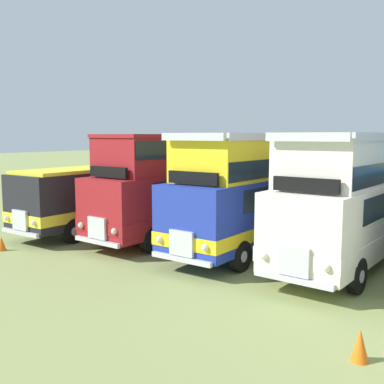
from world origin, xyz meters
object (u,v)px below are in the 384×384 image
(bus_second_in_row, at_px, (190,179))
(bus_fourth_in_row, at_px, (364,194))
(cone_far_end, at_px, (1,243))
(bus_first_in_row, at_px, (121,190))
(bus_third_in_row, at_px, (265,187))
(cone_mid_row, at_px, (360,345))

(bus_second_in_row, distance_m, bus_fourth_in_row, 7.65)
(bus_fourth_in_row, relative_size, cone_far_end, 19.98)
(bus_second_in_row, xyz_separation_m, bus_fourth_in_row, (7.65, -0.00, -0.11))
(bus_first_in_row, height_order, bus_third_in_row, bus_third_in_row)
(bus_first_in_row, distance_m, bus_fourth_in_row, 11.51)
(bus_first_in_row, bearing_deg, bus_fourth_in_row, 2.34)
(bus_fourth_in_row, bearing_deg, bus_second_in_row, 179.97)
(bus_second_in_row, bearing_deg, cone_mid_row, -39.53)
(bus_second_in_row, height_order, cone_mid_row, bus_second_in_row)
(bus_fourth_in_row, bearing_deg, bus_first_in_row, -177.66)
(bus_third_in_row, height_order, bus_fourth_in_row, same)
(bus_third_in_row, height_order, cone_far_end, bus_third_in_row)
(bus_first_in_row, relative_size, bus_second_in_row, 1.04)
(bus_second_in_row, relative_size, bus_fourth_in_row, 0.98)
(bus_first_in_row, relative_size, bus_third_in_row, 1.03)
(bus_third_in_row, xyz_separation_m, bus_fourth_in_row, (3.83, 0.10, 0.00))
(bus_fourth_in_row, distance_m, cone_mid_row, 8.49)
(bus_third_in_row, bearing_deg, cone_far_end, -139.18)
(bus_third_in_row, distance_m, cone_far_end, 10.65)
(cone_mid_row, distance_m, cone_far_end, 13.81)
(bus_second_in_row, distance_m, bus_third_in_row, 3.83)
(bus_first_in_row, xyz_separation_m, cone_mid_row, (13.52, -7.52, -1.43))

